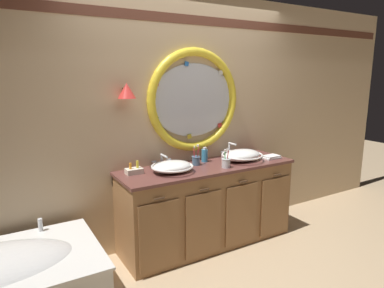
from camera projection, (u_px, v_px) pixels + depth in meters
ground_plane at (214, 256)px, 3.41m from camera, size 14.00×14.00×0.00m
back_wall_assembly at (185, 118)px, 3.64m from camera, size 6.40×0.26×2.60m
vanity_counter at (207, 205)px, 3.60m from camera, size 1.88×0.60×0.86m
sink_basin_left at (172, 167)px, 3.26m from camera, size 0.41×0.41×0.11m
sink_basin_right at (242, 155)px, 3.69m from camera, size 0.45×0.45×0.12m
faucet_set_left at (162, 161)px, 3.45m from camera, size 0.22×0.15×0.14m
faucet_set_right at (230, 151)px, 3.87m from camera, size 0.23×0.14×0.17m
toothbrush_holder_left at (196, 160)px, 3.52m from camera, size 0.09×0.09×0.22m
toothbrush_holder_right at (226, 163)px, 3.41m from camera, size 0.09×0.09×0.20m
soap_dispenser at (205, 155)px, 3.64m from camera, size 0.07×0.07×0.17m
folded_hand_towel at (271, 157)px, 3.79m from camera, size 0.19×0.13×0.04m
toiletry_basket at (134, 171)px, 3.21m from camera, size 0.16×0.11×0.12m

